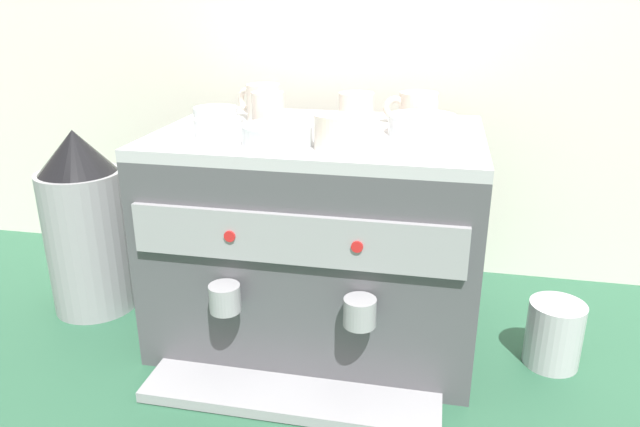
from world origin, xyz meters
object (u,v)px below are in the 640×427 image
(coffee_grinder, at_px, (86,225))
(milk_pitcher, at_px, (554,334))
(ceramic_cup_4, at_px, (262,102))
(ceramic_bowl_1, at_px, (219,127))
(ceramic_cup_3, at_px, (416,107))
(ceramic_cup_0, at_px, (269,111))
(ceramic_bowl_0, at_px, (216,115))
(espresso_machine, at_px, (320,235))
(ceramic_bowl_2, at_px, (422,125))
(ceramic_cup_1, at_px, (357,109))
(ceramic_cup_2, at_px, (334,132))
(ceramic_bowl_3, at_px, (277,135))

(coffee_grinder, bearing_deg, milk_pitcher, -1.58)
(ceramic_cup_4, xyz_separation_m, ceramic_bowl_1, (-0.04, -0.15, -0.02))
(ceramic_cup_3, xyz_separation_m, ceramic_bowl_1, (-0.36, -0.20, -0.02))
(coffee_grinder, bearing_deg, ceramic_cup_0, 0.24)
(ceramic_cup_3, bearing_deg, ceramic_cup_4, -170.89)
(ceramic_cup_0, bearing_deg, ceramic_cup_3, 27.29)
(ceramic_bowl_0, bearing_deg, espresso_machine, -9.43)
(ceramic_bowl_2, relative_size, milk_pitcher, 0.97)
(ceramic_cup_1, distance_m, milk_pitcher, 0.59)
(ceramic_cup_3, distance_m, ceramic_bowl_2, 0.12)
(ceramic_cup_0, relative_size, ceramic_cup_1, 0.95)
(espresso_machine, relative_size, ceramic_cup_4, 6.09)
(espresso_machine, height_order, coffee_grinder, espresso_machine)
(ceramic_cup_1, relative_size, coffee_grinder, 0.26)
(ceramic_cup_3, relative_size, coffee_grinder, 0.27)
(ceramic_cup_3, bearing_deg, ceramic_cup_2, -116.00)
(coffee_grinder, bearing_deg, ceramic_bowl_0, 9.81)
(espresso_machine, height_order, ceramic_cup_1, ceramic_cup_1)
(ceramic_cup_4, bearing_deg, ceramic_bowl_0, -155.05)
(ceramic_cup_1, height_order, ceramic_cup_2, ceramic_cup_1)
(ceramic_bowl_3, distance_m, coffee_grinder, 0.56)
(espresso_machine, height_order, ceramic_cup_2, ceramic_cup_2)
(ceramic_bowl_1, bearing_deg, ceramic_cup_2, -14.37)
(ceramic_cup_0, xyz_separation_m, ceramic_bowl_1, (-0.08, -0.06, -0.02))
(ceramic_cup_4, distance_m, coffee_grinder, 0.49)
(espresso_machine, xyz_separation_m, ceramic_cup_3, (0.18, 0.13, 0.25))
(ceramic_bowl_3, bearing_deg, ceramic_cup_2, -5.41)
(ceramic_cup_2, distance_m, coffee_grinder, 0.65)
(ceramic_bowl_0, bearing_deg, ceramic_cup_2, -31.02)
(ceramic_bowl_0, bearing_deg, ceramic_cup_3, 12.76)
(ceramic_cup_2, xyz_separation_m, ceramic_cup_3, (0.13, 0.26, 0.00))
(ceramic_cup_2, bearing_deg, ceramic_bowl_3, 174.59)
(ceramic_bowl_0, relative_size, milk_pitcher, 0.69)
(ceramic_cup_2, relative_size, ceramic_bowl_2, 0.75)
(ceramic_cup_2, height_order, ceramic_bowl_1, ceramic_cup_2)
(ceramic_cup_0, xyz_separation_m, ceramic_cup_4, (-0.04, 0.09, 0.00))
(ceramic_bowl_3, xyz_separation_m, coffee_grinder, (-0.48, 0.11, -0.25))
(ceramic_cup_1, xyz_separation_m, ceramic_cup_2, (-0.01, -0.20, -0.00))
(ceramic_cup_0, relative_size, ceramic_cup_2, 1.06)
(ceramic_bowl_3, bearing_deg, ceramic_cup_0, 113.61)
(ceramic_bowl_0, bearing_deg, ceramic_bowl_3, -41.86)
(espresso_machine, relative_size, ceramic_bowl_2, 4.93)
(ceramic_cup_1, height_order, ceramic_bowl_1, ceramic_cup_1)
(ceramic_bowl_1, distance_m, ceramic_bowl_2, 0.39)
(ceramic_bowl_0, xyz_separation_m, coffee_grinder, (-0.31, -0.05, -0.25))
(ceramic_cup_3, xyz_separation_m, ceramic_bowl_0, (-0.41, -0.09, -0.02))
(ceramic_cup_1, height_order, ceramic_bowl_3, ceramic_cup_1)
(ceramic_cup_4, xyz_separation_m, ceramic_bowl_3, (0.09, -0.20, -0.02))
(ceramic_cup_2, height_order, milk_pitcher, ceramic_cup_2)
(ceramic_bowl_1, height_order, ceramic_bowl_2, ceramic_bowl_2)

